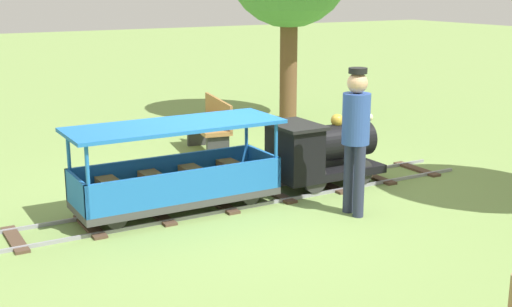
{
  "coord_description": "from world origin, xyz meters",
  "views": [
    {
      "loc": [
        6.68,
        -3.79,
        2.48
      ],
      "look_at": [
        0.0,
        0.05,
        0.55
      ],
      "focal_mm": 47.78,
      "sensor_mm": 36.0,
      "label": 1
    }
  ],
  "objects": [
    {
      "name": "conductor_person",
      "position": [
        1.02,
        0.69,
        0.96
      ],
      "size": [
        0.3,
        0.3,
        1.62
      ],
      "color": "#282D47",
      "rests_on": "ground_plane"
    },
    {
      "name": "ground_plane",
      "position": [
        0.0,
        0.0,
        0.0
      ],
      "size": [
        60.0,
        60.0,
        0.0
      ],
      "primitive_type": "plane",
      "color": "#75934C"
    },
    {
      "name": "passenger_car",
      "position": [
        0.0,
        -0.97,
        0.42
      ],
      "size": [
        0.85,
        2.35,
        0.97
      ],
      "color": "#3F3F3F",
      "rests_on": "ground_plane"
    },
    {
      "name": "locomotive",
      "position": [
        0.0,
        0.96,
        0.48
      ],
      "size": [
        0.75,
        1.45,
        1.02
      ],
      "color": "black",
      "rests_on": "ground_plane"
    },
    {
      "name": "track",
      "position": [
        0.0,
        -0.07,
        0.02
      ],
      "size": [
        0.79,
        6.05,
        0.04
      ],
      "color": "gray",
      "rests_on": "ground_plane"
    },
    {
      "name": "park_bench",
      "position": [
        -2.26,
        0.56,
        0.42
      ],
      "size": [
        1.35,
        0.63,
        0.82
      ],
      "color": "olive",
      "rests_on": "ground_plane"
    }
  ]
}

